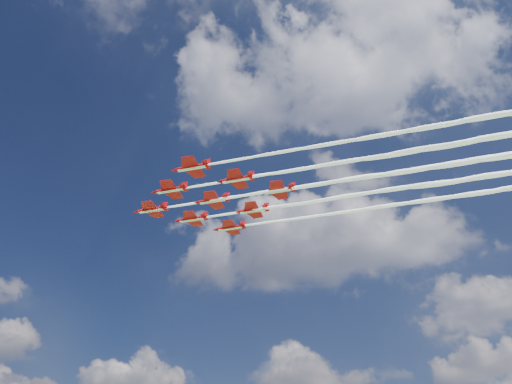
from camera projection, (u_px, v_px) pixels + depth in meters
The scene contains 9 objects.
jet_lead at pixel (334, 182), 126.62m from camera, with size 107.94×8.80×2.55m.
jet_row2_port at pixel (367, 158), 118.53m from camera, with size 107.94×8.80×2.55m.
jet_row2_starb at pixel (372, 193), 130.76m from camera, with size 107.94×8.80×2.55m.
jet_row3_port at pixel (405, 131), 110.45m from camera, with size 107.94×8.80×2.55m.
jet_row3_centre at pixel (407, 171), 122.68m from camera, with size 107.94×8.80×2.55m.
jet_row3_starb at pixel (408, 203), 134.91m from camera, with size 107.94×8.80×2.55m.
jet_row4_port at pixel (446, 145), 114.59m from camera, with size 107.94×8.80×2.55m.
jet_row4_starb at pixel (444, 182), 126.82m from camera, with size 107.94×8.80×2.55m.
jet_tail at pixel (484, 159), 118.74m from camera, with size 107.94×8.80×2.55m.
Camera 1 is at (49.01, -107.52, 8.21)m, focal length 35.00 mm.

